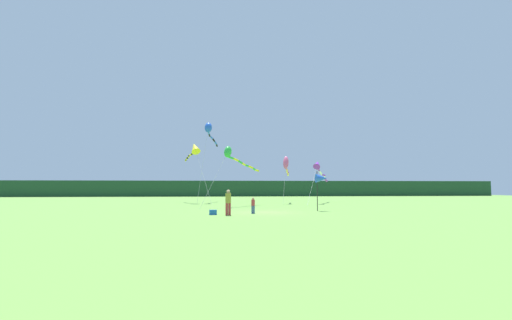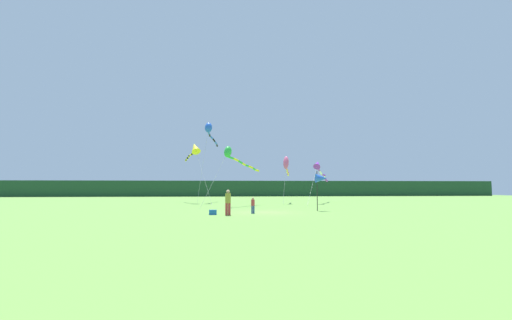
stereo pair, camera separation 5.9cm
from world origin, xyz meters
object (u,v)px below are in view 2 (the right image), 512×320
at_px(kite_blue, 209,130).
at_px(person_adult, 228,201).
at_px(person_child, 253,204).
at_px(kite_purple, 319,167).
at_px(kite_rainbow, 286,164).
at_px(kite_yellow, 195,149).
at_px(banner_flag_pole, 321,179).
at_px(kite_green, 233,156).
at_px(cooler_box, 213,212).

bearing_deg(kite_blue, person_adult, -84.14).
height_order(person_child, kite_purple, kite_purple).
xyz_separation_m(person_child, kite_rainbow, (5.10, 14.59, 3.78)).
relative_size(person_adult, kite_yellow, 0.21).
xyz_separation_m(person_child, banner_flag_pole, (5.59, 2.29, 1.88)).
xyz_separation_m(banner_flag_pole, kite_rainbow, (-0.50, 12.29, 1.90)).
bearing_deg(person_adult, kite_blue, 95.86).
xyz_separation_m(person_adult, kite_green, (0.63, 10.44, 3.93)).
bearing_deg(kite_rainbow, person_adult, -113.23).
height_order(person_adult, kite_yellow, kite_yellow).
xyz_separation_m(person_child, kite_yellow, (-5.41, 16.94, 5.74)).
bearing_deg(kite_rainbow, cooler_box, -116.98).
distance_m(person_child, banner_flag_pole, 6.33).
height_order(kite_blue, kite_yellow, kite_blue).
relative_size(person_adult, kite_green, 0.23).
bearing_deg(kite_yellow, banner_flag_pole, -53.09).
xyz_separation_m(kite_rainbow, kite_blue, (-8.85, 3.29, 4.38)).
height_order(person_adult, kite_rainbow, kite_rainbow).
distance_m(person_child, kite_purple, 17.37).
xyz_separation_m(banner_flag_pole, kite_yellow, (-11.00, 14.65, 3.86)).
height_order(person_child, kite_green, kite_green).
distance_m(person_adult, kite_rainbow, 17.76).
relative_size(kite_rainbow, kite_blue, 0.56).
distance_m(person_child, kite_blue, 20.01).
bearing_deg(banner_flag_pole, kite_yellow, 126.91).
height_order(person_adult, kite_green, kite_green).
relative_size(banner_flag_pole, kite_green, 0.43).
height_order(person_adult, kite_blue, kite_blue).
bearing_deg(cooler_box, kite_rainbow, 63.02).
relative_size(cooler_box, kite_blue, 0.05).
bearing_deg(person_child, banner_flag_pole, 22.28).
bearing_deg(kite_green, kite_purple, 28.87).
height_order(person_adult, person_child, person_adult).
bearing_deg(person_child, kite_yellow, 107.71).
relative_size(kite_yellow, kite_purple, 0.83).
xyz_separation_m(kite_blue, kite_purple, (12.60, -3.35, -4.67)).
xyz_separation_m(kite_yellow, kite_purple, (14.26, -2.41, -2.24)).
height_order(person_adult, banner_flag_pole, banner_flag_pole).
bearing_deg(kite_yellow, kite_green, -61.68).
xyz_separation_m(banner_flag_pole, kite_purple, (3.26, 12.24, 1.61)).
xyz_separation_m(cooler_box, kite_rainbow, (7.86, 15.44, 4.25)).
distance_m(person_adult, kite_yellow, 19.49).
relative_size(cooler_box, kite_green, 0.07).
distance_m(kite_rainbow, kite_purple, 3.77).
distance_m(banner_flag_pole, kite_yellow, 18.72).
height_order(banner_flag_pole, kite_blue, kite_blue).
distance_m(person_adult, kite_green, 11.17).
bearing_deg(kite_purple, kite_green, -151.13).
distance_m(kite_rainbow, kite_yellow, 10.94).
xyz_separation_m(kite_rainbow, kite_yellow, (-10.51, 2.35, 1.96)).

